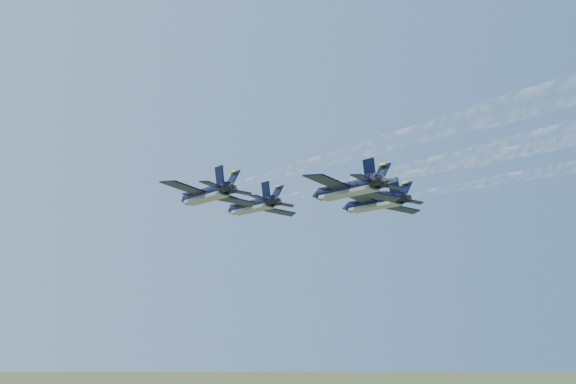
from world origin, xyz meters
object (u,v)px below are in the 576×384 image
jet_right (374,203)px  jet_lead (252,206)px  jet_left (205,194)px  jet_slot (347,189)px

jet_right → jet_lead: bearing=138.1°
jet_lead → jet_right: (11.72, -12.46, 0.00)m
jet_left → jet_slot: 17.85m
jet_lead → jet_right: same height
jet_lead → jet_slot: size_ratio=1.00×
jet_right → jet_left: bearing=179.5°
jet_right → jet_slot: size_ratio=1.00×
jet_right → jet_slot: (-13.22, -11.83, 0.00)m
jet_lead → jet_slot: 24.34m
jet_lead → jet_right: bearing=-41.9°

